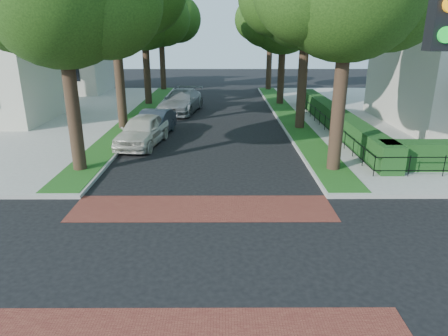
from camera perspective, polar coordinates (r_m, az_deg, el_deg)
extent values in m
plane|color=black|center=(11.07, -3.86, -12.63)|extent=(120.00, 120.00, 0.00)
cube|color=maroon|center=(13.89, -3.06, -5.74)|extent=(9.00, 2.20, 0.01)
cube|color=#184513|center=(29.45, 9.08, 7.54)|extent=(1.60, 29.80, 0.02)
cube|color=#184513|center=(29.70, -12.14, 7.45)|extent=(1.60, 29.80, 0.02)
cylinder|color=black|center=(17.23, 16.34, 11.57)|extent=(0.56, 0.56, 7.35)
cylinder|color=black|center=(24.96, 11.26, 14.35)|extent=(0.56, 0.56, 7.70)
cylinder|color=black|center=(33.85, 8.23, 14.68)|extent=(0.56, 0.56, 6.65)
sphere|color=#19320D|center=(33.80, 8.52, 20.63)|extent=(5.80, 5.80, 5.80)
sphere|color=#19320D|center=(34.34, 11.21, 19.79)|extent=(4.35, 4.35, 4.35)
sphere|color=#19320D|center=(33.41, 5.93, 20.23)|extent=(4.06, 4.06, 4.06)
sphere|color=#19320D|center=(35.27, 8.37, 21.36)|extent=(3.77, 3.77, 3.77)
cylinder|color=black|center=(42.75, 6.50, 15.78)|extent=(0.56, 0.56, 7.00)
sphere|color=#19320D|center=(42.73, 6.69, 20.74)|extent=(6.00, 6.00, 6.00)
sphere|color=#19320D|center=(43.23, 8.93, 20.09)|extent=(4.50, 4.50, 4.50)
sphere|color=#19320D|center=(42.38, 4.56, 20.42)|extent=(4.20, 4.20, 4.20)
sphere|color=#19320D|center=(44.25, 6.62, 21.32)|extent=(3.90, 3.90, 3.90)
cylinder|color=black|center=(17.68, -21.09, 10.68)|extent=(0.56, 0.56, 7.00)
sphere|color=#19320D|center=(17.38, -16.60, 21.97)|extent=(4.50, 4.50, 4.50)
cylinder|color=black|center=(25.25, -14.89, 14.54)|extent=(0.56, 0.56, 8.05)
cylinder|color=black|center=(34.07, -11.04, 14.73)|extent=(0.56, 0.56, 6.86)
sphere|color=#19320D|center=(34.03, -11.45, 20.82)|extent=(5.60, 5.60, 5.60)
sphere|color=#19320D|center=(34.07, -8.59, 20.30)|extent=(4.20, 4.20, 4.20)
sphere|color=#19320D|center=(34.11, -13.94, 20.15)|extent=(3.92, 3.92, 3.92)
sphere|color=#19320D|center=(35.41, -10.88, 21.57)|extent=(3.64, 3.64, 3.64)
cylinder|color=black|center=(42.93, -8.83, 15.79)|extent=(0.56, 0.56, 7.14)
sphere|color=#19320D|center=(42.92, -9.10, 20.83)|extent=(6.20, 6.20, 6.20)
sphere|color=#19320D|center=(42.99, -6.61, 20.39)|extent=(4.65, 4.65, 4.65)
sphere|color=#19320D|center=(42.96, -11.30, 20.31)|extent=(4.34, 4.34, 4.34)
sphere|color=#19320D|center=(44.46, -8.68, 21.41)|extent=(4.03, 4.03, 4.03)
cube|color=#163D15|center=(25.90, 15.61, 6.90)|extent=(1.00, 18.00, 1.20)
cube|color=beige|center=(44.54, -22.25, 14.36)|extent=(9.00, 8.00, 6.50)
cube|color=maroon|center=(42.14, -20.33, 21.35)|extent=(0.80, 0.80, 3.64)
cube|color=black|center=(5.45, 29.02, 19.72)|extent=(0.28, 0.22, 1.00)
cylinder|color=#0CB226|center=(5.33, 29.14, 16.29)|extent=(0.18, 0.05, 0.18)
imported|color=beige|center=(21.85, -11.58, 5.28)|extent=(2.58, 5.02, 1.63)
imported|color=#1F272F|center=(23.76, -9.97, 6.27)|extent=(2.15, 4.67, 1.48)
imported|color=gray|center=(30.85, -6.07, 9.48)|extent=(3.33, 6.20, 1.71)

